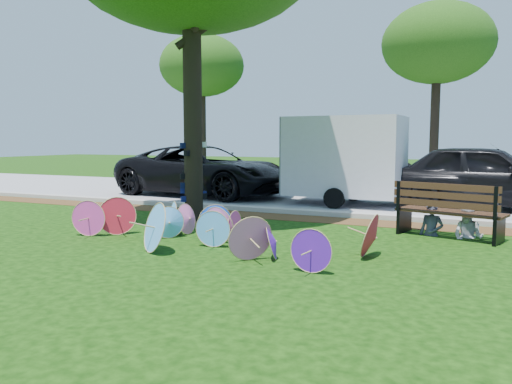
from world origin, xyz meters
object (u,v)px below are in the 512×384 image
(cargo_trailer, at_px, (345,156))
(park_bench, at_px, (450,210))
(dark_pickup, at_px, (486,176))
(black_van, at_px, (203,171))
(parasol_pile, at_px, (201,226))
(person_left, at_px, (432,203))
(person_right, at_px, (470,207))

(cargo_trailer, distance_m, park_bench, 5.37)
(cargo_trailer, bearing_deg, park_bench, -50.79)
(dark_pickup, relative_size, park_bench, 2.58)
(black_van, bearing_deg, parasol_pile, -144.41)
(dark_pickup, distance_m, person_left, 4.97)
(cargo_trailer, bearing_deg, person_left, -53.63)
(person_right, bearing_deg, person_left, -157.15)
(park_bench, bearing_deg, person_left, -171.52)
(person_left, bearing_deg, dark_pickup, 91.66)
(black_van, xyz_separation_m, park_bench, (8.33, -4.64, -0.33))
(park_bench, height_order, person_left, person_left)
(dark_pickup, height_order, person_right, dark_pickup)
(person_left, bearing_deg, person_right, 13.93)
(parasol_pile, height_order, cargo_trailer, cargo_trailer)
(black_van, xyz_separation_m, dark_pickup, (9.04, 0.26, 0.05))
(cargo_trailer, height_order, person_left, cargo_trailer)
(black_van, bearing_deg, person_left, -113.76)
(dark_pickup, bearing_deg, person_left, 172.68)
(dark_pickup, bearing_deg, person_right, -179.24)
(black_van, distance_m, dark_pickup, 9.04)
(park_bench, bearing_deg, black_van, 167.51)
(parasol_pile, relative_size, person_left, 4.67)
(dark_pickup, xyz_separation_m, cargo_trailer, (-3.89, -0.68, 0.54))
(parasol_pile, distance_m, person_left, 4.73)
(dark_pickup, xyz_separation_m, person_right, (-0.36, -4.85, -0.29))
(person_right, bearing_deg, dark_pickup, 108.66)
(cargo_trailer, height_order, person_right, cargo_trailer)
(dark_pickup, bearing_deg, parasol_pile, 152.15)
(person_left, bearing_deg, cargo_trailer, 138.07)
(dark_pickup, relative_size, person_right, 4.30)
(person_left, bearing_deg, parasol_pile, -130.51)
(parasol_pile, distance_m, cargo_trailer, 7.08)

